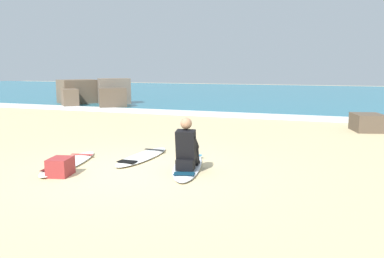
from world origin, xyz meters
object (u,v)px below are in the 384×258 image
object	(u,v)px
surfboard_spare_near	(69,163)
beach_bag	(60,167)
surfboard_spare_far	(142,156)
shoreline_rock	(368,123)
surfer_seated	(187,149)
surfboard_main	(188,165)

from	to	relation	value
surfboard_spare_near	beach_bag	bearing A→B (deg)	-62.63
surfboard_spare_far	shoreline_rock	bearing A→B (deg)	51.09
surfboard_spare_far	surfer_seated	bearing A→B (deg)	-29.80
surfboard_main	surfboard_spare_far	xyz separation A→B (m)	(-1.18, 0.34, 0.00)
surfer_seated	shoreline_rock	bearing A→B (deg)	62.93
surfer_seated	beach_bag	distance (m)	2.29
surfer_seated	surfboard_spare_near	size ratio (longest dim) A/B	0.41
surfboard_main	shoreline_rock	bearing A→B (deg)	60.38
surfer_seated	surfboard_spare_far	xyz separation A→B (m)	(-1.32, 0.75, -0.40)
surfer_seated	shoreline_rock	size ratio (longest dim) A/B	0.90
surfboard_main	beach_bag	distance (m)	2.38
surfboard_spare_near	beach_bag	xyz separation A→B (m)	(0.38, -0.74, 0.12)
surfboard_main	surfboard_spare_far	bearing A→B (deg)	163.80
surfboard_main	shoreline_rock	distance (m)	7.02
surfboard_spare_near	surfboard_spare_far	xyz separation A→B (m)	(1.09, 1.04, 0.00)
surfboard_spare_far	beach_bag	world-z (taller)	beach_bag
shoreline_rock	beach_bag	distance (m)	9.24
surfboard_main	shoreline_rock	size ratio (longest dim) A/B	2.47
surfboard_spare_near	surfboard_spare_far	size ratio (longest dim) A/B	1.11
surfboard_spare_far	shoreline_rock	size ratio (longest dim) A/B	1.97
surfboard_main	beach_bag	xyz separation A→B (m)	(-1.89, -1.44, 0.12)
surfboard_main	surfboard_spare_near	world-z (taller)	same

